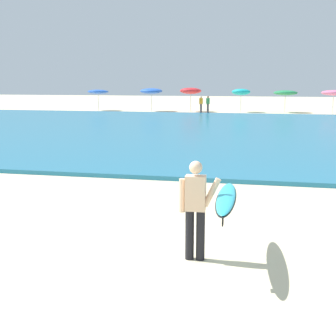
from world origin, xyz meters
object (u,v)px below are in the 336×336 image
(beach_umbrella_3, at_px, (241,92))
(beach_umbrella_0, at_px, (98,92))
(beach_umbrella_5, at_px, (334,93))
(beach_umbrella_4, at_px, (285,93))
(beach_umbrella_1, at_px, (151,91))
(beachgoer_near_row_mid, at_px, (208,104))
(beach_umbrella_2, at_px, (191,91))
(beachgoer_near_row_left, at_px, (201,104))
(surfer_with_board, at_px, (210,202))

(beach_umbrella_3, bearing_deg, beach_umbrella_0, -177.50)
(beach_umbrella_5, bearing_deg, beach_umbrella_0, -179.31)
(beach_umbrella_3, relative_size, beach_umbrella_4, 1.02)
(beach_umbrella_1, distance_m, beachgoer_near_row_mid, 5.92)
(beach_umbrella_1, bearing_deg, beach_umbrella_0, -179.64)
(beach_umbrella_2, height_order, beach_umbrella_4, beach_umbrella_2)
(beach_umbrella_3, relative_size, beachgoer_near_row_left, 1.44)
(surfer_with_board, distance_m, beach_umbrella_0, 39.93)
(surfer_with_board, height_order, beach_umbrella_3, beach_umbrella_3)
(beach_umbrella_0, distance_m, beach_umbrella_3, 14.20)
(surfer_with_board, bearing_deg, beach_umbrella_1, 105.41)
(beachgoer_near_row_mid, bearing_deg, beachgoer_near_row_left, -165.37)
(beach_umbrella_2, distance_m, beachgoer_near_row_left, 2.23)
(beach_umbrella_2, distance_m, beach_umbrella_3, 4.83)
(beach_umbrella_1, distance_m, beachgoer_near_row_left, 5.35)
(beach_umbrella_0, bearing_deg, beachgoer_near_row_left, -6.16)
(beach_umbrella_1, relative_size, beach_umbrella_3, 1.00)
(surfer_with_board, height_order, beach_umbrella_2, beach_umbrella_2)
(beach_umbrella_0, xyz_separation_m, beach_umbrella_3, (14.18, 0.62, 0.04))
(beach_umbrella_1, height_order, beach_umbrella_4, beach_umbrella_1)
(surfer_with_board, distance_m, beachgoer_near_row_left, 35.95)
(beach_umbrella_0, height_order, beach_umbrella_1, beach_umbrella_1)
(beach_umbrella_3, height_order, beach_umbrella_5, beach_umbrella_3)
(beach_umbrella_5, bearing_deg, beach_umbrella_4, 170.78)
(surfer_with_board, xyz_separation_m, beach_umbrella_3, (-1.45, 37.36, 0.89))
(beachgoer_near_row_mid, bearing_deg, beach_umbrella_0, 175.01)
(beach_umbrella_4, height_order, beachgoer_near_row_left, beach_umbrella_4)
(beach_umbrella_1, xyz_separation_m, beach_umbrella_3, (8.68, 0.58, -0.06))
(beach_umbrella_5, bearing_deg, beach_umbrella_3, 177.62)
(surfer_with_board, relative_size, beachgoer_near_row_left, 1.54)
(beach_umbrella_1, xyz_separation_m, beach_umbrella_4, (12.82, 0.92, -0.12))
(beach_umbrella_3, relative_size, beach_umbrella_5, 1.02)
(beachgoer_near_row_left, bearing_deg, beach_umbrella_2, 130.14)
(beach_umbrella_2, bearing_deg, beach_umbrella_5, -0.19)
(beach_umbrella_1, relative_size, beachgoer_near_row_mid, 1.44)
(beach_umbrella_0, height_order, beach_umbrella_5, beach_umbrella_5)
(surfer_with_board, bearing_deg, beach_umbrella_4, 85.93)
(beach_umbrella_4, relative_size, beachgoer_near_row_left, 1.42)
(beach_umbrella_0, relative_size, beach_umbrella_4, 0.95)
(beach_umbrella_1, bearing_deg, beach_umbrella_3, 3.85)
(beach_umbrella_0, xyz_separation_m, beach_umbrella_4, (18.31, 0.96, -0.03))
(beach_umbrella_2, relative_size, beach_umbrella_3, 1.04)
(beach_umbrella_2, relative_size, beachgoer_near_row_left, 1.50)
(beach_umbrella_1, height_order, beach_umbrella_2, beach_umbrella_2)
(beach_umbrella_1, bearing_deg, surfer_with_board, -74.59)
(surfer_with_board, distance_m, beachgoer_near_row_mid, 36.03)
(surfer_with_board, bearing_deg, beach_umbrella_5, 79.41)
(beach_umbrella_0, height_order, beachgoer_near_row_mid, beach_umbrella_0)
(beach_umbrella_0, height_order, beach_umbrella_3, beach_umbrella_3)
(beach_umbrella_4, xyz_separation_m, beachgoer_near_row_left, (-7.73, -2.10, -1.01))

